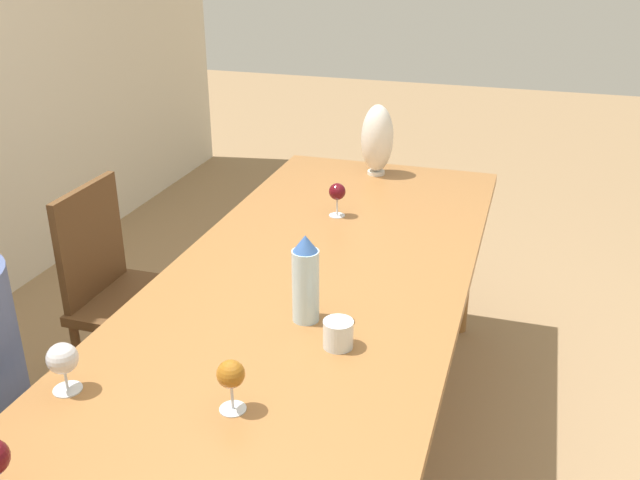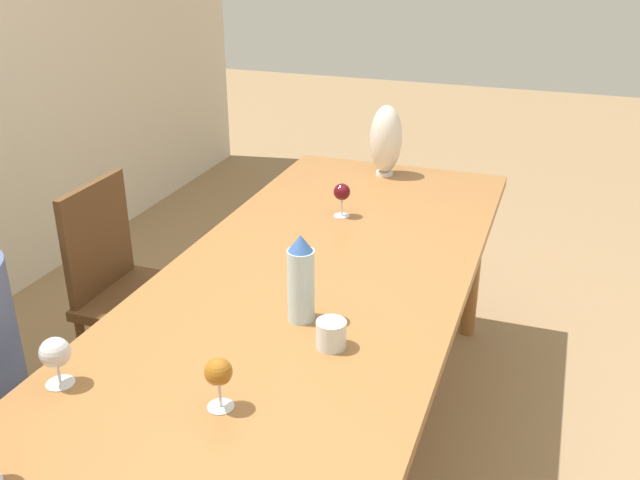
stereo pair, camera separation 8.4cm
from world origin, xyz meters
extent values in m
cube|color=#936033|center=(0.00, 0.00, 0.76)|extent=(2.81, 0.97, 0.04)
cylinder|color=#936033|center=(1.31, -0.39, 0.37)|extent=(0.07, 0.07, 0.74)
cylinder|color=#936033|center=(1.31, 0.39, 0.37)|extent=(0.07, 0.07, 0.74)
cylinder|color=silver|center=(-0.07, -0.06, 0.89)|extent=(0.08, 0.08, 0.22)
cone|color=#33599E|center=(-0.07, -0.06, 1.02)|extent=(0.07, 0.07, 0.05)
cylinder|color=silver|center=(-0.18, -0.19, 0.82)|extent=(0.08, 0.08, 0.08)
cylinder|color=silver|center=(1.25, 0.04, 0.79)|extent=(0.08, 0.08, 0.01)
ellipsoid|color=silver|center=(1.25, 0.04, 0.94)|extent=(0.14, 0.14, 0.30)
cylinder|color=silver|center=(-0.57, 0.39, 0.78)|extent=(0.07, 0.07, 0.00)
cylinder|color=silver|center=(-0.57, 0.39, 0.81)|extent=(0.01, 0.01, 0.06)
sphere|color=silver|center=(-0.57, 0.39, 0.87)|extent=(0.08, 0.08, 0.08)
cylinder|color=silver|center=(-0.52, -0.03, 0.78)|extent=(0.06, 0.06, 0.00)
cylinder|color=silver|center=(-0.52, -0.03, 0.82)|extent=(0.01, 0.01, 0.07)
sphere|color=#995B19|center=(-0.52, -0.03, 0.88)|extent=(0.07, 0.07, 0.07)
cylinder|color=silver|center=(0.71, 0.07, 0.78)|extent=(0.06, 0.06, 0.00)
cylinder|color=silver|center=(0.71, 0.07, 0.82)|extent=(0.01, 0.01, 0.07)
sphere|color=#510C14|center=(0.71, 0.07, 0.88)|extent=(0.07, 0.07, 0.07)
cube|color=brown|center=(0.39, 0.78, 0.44)|extent=(0.44, 0.44, 0.04)
cube|color=brown|center=(0.39, 0.98, 0.69)|extent=(0.40, 0.03, 0.45)
cylinder|color=brown|center=(0.20, 0.59, 0.21)|extent=(0.04, 0.04, 0.42)
cylinder|color=brown|center=(0.58, 0.59, 0.21)|extent=(0.04, 0.04, 0.42)
cylinder|color=brown|center=(0.20, 0.97, 0.21)|extent=(0.04, 0.04, 0.42)
cylinder|color=brown|center=(0.58, 0.97, 0.21)|extent=(0.04, 0.04, 0.42)
camera|label=1|loc=(-1.76, -0.63, 1.83)|focal=40.00mm
camera|label=2|loc=(-1.73, -0.70, 1.83)|focal=40.00mm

